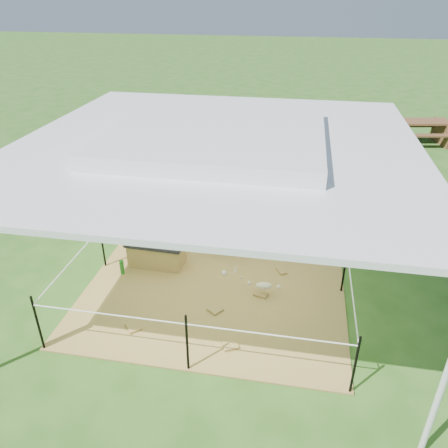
% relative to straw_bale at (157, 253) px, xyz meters
% --- Properties ---
extents(ground, '(90.00, 90.00, 0.00)m').
position_rel_straw_bale_xyz_m(ground, '(1.27, -0.25, -0.26)').
color(ground, '#2D5919').
rests_on(ground, ground).
extents(hay_patch, '(4.60, 4.60, 0.03)m').
position_rel_straw_bale_xyz_m(hay_patch, '(1.27, -0.25, -0.24)').
color(hay_patch, brown).
rests_on(hay_patch, ground).
extents(canopy_tent, '(6.30, 6.30, 2.90)m').
position_rel_straw_bale_xyz_m(canopy_tent, '(1.27, -0.25, 2.43)').
color(canopy_tent, silver).
rests_on(canopy_tent, ground).
extents(rope_fence, '(4.54, 4.54, 1.00)m').
position_rel_straw_bale_xyz_m(rope_fence, '(1.27, -0.25, 0.38)').
color(rope_fence, black).
rests_on(rope_fence, ground).
extents(straw_bale, '(1.05, 0.56, 0.46)m').
position_rel_straw_bale_xyz_m(straw_bale, '(0.00, 0.00, 0.00)').
color(straw_bale, '#AA853E').
rests_on(straw_bale, hay_patch).
extents(dark_cloth, '(1.12, 0.62, 0.06)m').
position_rel_straw_bale_xyz_m(dark_cloth, '(0.00, 0.00, 0.26)').
color(dark_cloth, black).
rests_on(dark_cloth, straw_bale).
extents(woman, '(0.31, 0.46, 1.24)m').
position_rel_straw_bale_xyz_m(woman, '(0.10, 0.00, 0.85)').
color(woman, '#AE1025').
rests_on(woman, straw_bale).
extents(green_bottle, '(0.08, 0.08, 0.29)m').
position_rel_straw_bale_xyz_m(green_bottle, '(-0.55, -0.45, -0.09)').
color(green_bottle, '#19741B').
rests_on(green_bottle, hay_patch).
extents(pony, '(1.05, 0.63, 0.83)m').
position_rel_straw_bale_xyz_m(pony, '(1.34, 0.66, 0.18)').
color(pony, '#46454A').
rests_on(pony, hay_patch).
extents(pink_hat, '(0.26, 0.26, 0.12)m').
position_rel_straw_bale_xyz_m(pink_hat, '(1.34, 0.66, 0.66)').
color(pink_hat, pink).
rests_on(pink_hat, pony).
extents(foal, '(0.87, 0.53, 0.47)m').
position_rel_straw_bale_xyz_m(foal, '(2.15, -0.63, 0.00)').
color(foal, beige).
rests_on(foal, hay_patch).
extents(trash_barrel, '(0.71, 0.71, 0.96)m').
position_rel_straw_bale_xyz_m(trash_barrel, '(4.62, 5.67, 0.22)').
color(trash_barrel, blue).
rests_on(trash_barrel, ground).
extents(picnic_table_near, '(1.91, 1.67, 0.66)m').
position_rel_straw_bale_xyz_m(picnic_table_near, '(2.94, 7.81, 0.07)').
color(picnic_table_near, '#542E1D').
rests_on(picnic_table_near, ground).
extents(picnic_table_far, '(2.14, 1.72, 0.80)m').
position_rel_straw_bale_xyz_m(picnic_table_far, '(6.57, 8.88, 0.14)').
color(picnic_table_far, '#56331D').
rests_on(picnic_table_far, ground).
extents(distant_person, '(0.60, 0.50, 1.11)m').
position_rel_straw_bale_xyz_m(distant_person, '(3.97, 7.86, 0.30)').
color(distant_person, blue).
rests_on(distant_person, ground).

